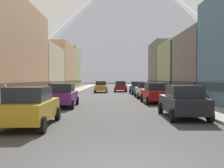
% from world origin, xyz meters
% --- Properties ---
extents(ground_plane, '(400.00, 400.00, 0.00)m').
position_xyz_m(ground_plane, '(0.00, 0.00, 0.00)').
color(ground_plane, '#3E3E3E').
extents(sidewalk_left, '(2.50, 100.00, 0.15)m').
position_xyz_m(sidewalk_left, '(-6.25, 35.00, 0.07)').
color(sidewalk_left, gray).
rests_on(sidewalk_left, ground).
extents(sidewalk_right, '(2.50, 100.00, 0.15)m').
position_xyz_m(sidewalk_right, '(6.25, 35.00, 0.07)').
color(sidewalk_right, gray).
rests_on(sidewalk_right, ground).
extents(storefront_left_2, '(6.39, 10.64, 6.78)m').
position_xyz_m(storefront_left_2, '(-10.55, 30.17, 3.26)').
color(storefront_left_2, beige).
rests_on(storefront_left_2, ground).
extents(storefront_left_3, '(8.54, 13.17, 8.59)m').
position_xyz_m(storefront_left_3, '(-11.62, 42.49, 4.14)').
color(storefront_left_3, tan).
rests_on(storefront_left_3, ground).
extents(storefront_left_4, '(8.83, 10.33, 9.31)m').
position_xyz_m(storefront_left_4, '(-11.77, 54.35, 4.49)').
color(storefront_left_4, '#8C9966').
rests_on(storefront_left_4, ground).
extents(storefront_right_2, '(9.22, 8.99, 7.17)m').
position_xyz_m(storefront_right_2, '(11.96, 21.24, 3.45)').
color(storefront_right_2, '#66605B').
rests_on(storefront_right_2, ground).
extents(storefront_right_3, '(6.39, 9.43, 7.44)m').
position_xyz_m(storefront_right_3, '(10.54, 31.04, 3.58)').
color(storefront_right_3, '#8C9966').
rests_on(storefront_right_3, ground).
extents(storefront_right_4, '(8.22, 9.40, 8.80)m').
position_xyz_m(storefront_right_4, '(11.46, 40.75, 4.24)').
color(storefront_right_4, '#66605B').
rests_on(storefront_right_4, ground).
extents(car_left_0, '(2.16, 4.44, 1.78)m').
position_xyz_m(car_left_0, '(-3.80, 5.39, 0.90)').
color(car_left_0, '#B28419').
rests_on(car_left_0, ground).
extents(car_left_1, '(2.14, 4.43, 1.78)m').
position_xyz_m(car_left_1, '(-3.80, 13.44, 0.90)').
color(car_left_1, '#591E72').
rests_on(car_left_1, ground).
extents(car_right_0, '(2.15, 4.44, 1.78)m').
position_xyz_m(car_right_0, '(3.80, 7.93, 0.90)').
color(car_right_0, black).
rests_on(car_right_0, ground).
extents(car_right_1, '(2.17, 4.45, 1.78)m').
position_xyz_m(car_right_1, '(3.80, 16.64, 0.90)').
color(car_right_1, '#9E1111').
rests_on(car_right_1, ground).
extents(car_right_2, '(2.08, 4.41, 1.78)m').
position_xyz_m(car_right_2, '(3.80, 23.14, 0.90)').
color(car_right_2, silver).
rests_on(car_right_2, ground).
extents(car_right_3, '(2.18, 4.45, 1.78)m').
position_xyz_m(car_right_3, '(3.80, 30.49, 0.90)').
color(car_right_3, '#19478C').
rests_on(car_right_3, ground).
extents(car_driving_0, '(2.06, 4.40, 1.78)m').
position_xyz_m(car_driving_0, '(-1.60, 35.15, 0.90)').
color(car_driving_0, '#B28419').
rests_on(car_driving_0, ground).
extents(car_driving_1, '(2.06, 4.40, 1.78)m').
position_xyz_m(car_driving_1, '(1.60, 37.27, 0.90)').
color(car_driving_1, '#9E1111').
rests_on(car_driving_1, ground).
extents(potted_plant_0, '(0.47, 0.47, 0.83)m').
position_xyz_m(potted_plant_0, '(7.00, 13.08, 0.60)').
color(potted_plant_0, brown).
rests_on(potted_plant_0, sidewalk_right).
extents(potted_plant_1, '(0.67, 0.67, 1.01)m').
position_xyz_m(potted_plant_1, '(7.00, 14.49, 0.74)').
color(potted_plant_1, '#4C4C51').
rests_on(potted_plant_1, sidewalk_right).
extents(pedestrian_0, '(0.36, 0.36, 1.67)m').
position_xyz_m(pedestrian_0, '(-6.25, 8.68, 0.92)').
color(pedestrian_0, brown).
rests_on(pedestrian_0, sidewalk_left).
extents(streetlamp_right, '(0.36, 0.36, 5.86)m').
position_xyz_m(streetlamp_right, '(5.35, 17.22, 3.99)').
color(streetlamp_right, black).
rests_on(streetlamp_right, sidewalk_right).
extents(mountain_backdrop, '(252.87, 252.87, 123.30)m').
position_xyz_m(mountain_backdrop, '(24.35, 260.00, 61.65)').
color(mountain_backdrop, silver).
rests_on(mountain_backdrop, ground).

